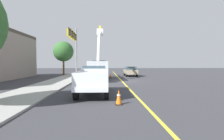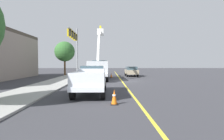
# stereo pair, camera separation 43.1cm
# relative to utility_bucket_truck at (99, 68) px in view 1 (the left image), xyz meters

# --- Properties ---
(ground) EXTENTS (120.00, 120.00, 0.00)m
(ground) POSITION_rel_utility_bucket_truck_xyz_m (-2.04, -3.02, -1.63)
(ground) COLOR #38383D
(sidewalk_far_side) EXTENTS (60.02, 4.03, 0.12)m
(sidewalk_far_side) POSITION_rel_utility_bucket_truck_xyz_m (-2.09, 4.71, -1.57)
(sidewalk_far_side) COLOR #9E9E99
(sidewalk_far_side) RESTS_ON ground
(lane_centre_stripe) EXTENTS (50.00, 0.52, 0.01)m
(lane_centre_stripe) POSITION_rel_utility_bucket_truck_xyz_m (-2.04, -3.02, -1.62)
(lane_centre_stripe) COLOR yellow
(lane_centre_stripe) RESTS_ON ground
(utility_bucket_truck) EXTENTS (8.22, 2.64, 7.65)m
(utility_bucket_truck) POSITION_rel_utility_bucket_truck_xyz_m (0.00, 0.00, 0.00)
(utility_bucket_truck) COLOR silver
(utility_bucket_truck) RESTS_ON ground
(service_pickup_truck) EXTENTS (5.62, 2.22, 2.06)m
(service_pickup_truck) POSITION_rel_utility_bucket_truck_xyz_m (-11.51, -0.08, -0.51)
(service_pickup_truck) COLOR white
(service_pickup_truck) RESTS_ON ground
(passing_minivan) EXTENTS (4.81, 1.98, 1.69)m
(passing_minivan) POSITION_rel_utility_bucket_truck_xyz_m (6.35, -5.24, -0.65)
(passing_minivan) COLOR tan
(passing_minivan) RESTS_ON ground
(traffic_cone_leading) EXTENTS (0.40, 0.40, 0.84)m
(traffic_cone_leading) POSITION_rel_utility_bucket_truck_xyz_m (-14.70, -1.71, -1.22)
(traffic_cone_leading) COLOR black
(traffic_cone_leading) RESTS_ON ground
(traffic_cone_mid_front) EXTENTS (0.40, 0.40, 0.75)m
(traffic_cone_mid_front) POSITION_rel_utility_bucket_truck_xyz_m (3.52, -1.73, -1.26)
(traffic_cone_mid_front) COLOR black
(traffic_cone_mid_front) RESTS_ON ground
(traffic_signal_mast) EXTENTS (6.47, 0.59, 7.84)m
(traffic_signal_mast) POSITION_rel_utility_bucket_truck_xyz_m (2.07, 3.72, 3.82)
(traffic_signal_mast) COLOR gray
(traffic_signal_mast) RESTS_ON ground
(street_tree_right) EXTENTS (3.61, 3.61, 6.19)m
(street_tree_right) POSITION_rel_utility_bucket_truck_xyz_m (7.80, 6.66, 2.74)
(street_tree_right) COLOR brown
(street_tree_right) RESTS_ON ground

